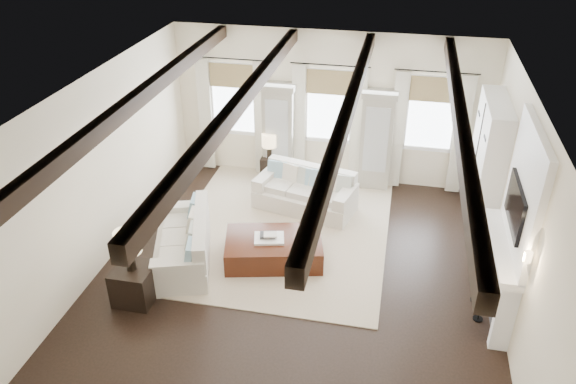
% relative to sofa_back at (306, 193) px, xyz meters
% --- Properties ---
extents(ground, '(7.50, 7.50, 0.00)m').
position_rel_sofa_back_xyz_m(ground, '(0.21, -2.35, -0.34)').
color(ground, black).
rests_on(ground, ground).
extents(room_shell, '(6.54, 7.54, 3.22)m').
position_rel_sofa_back_xyz_m(room_shell, '(0.96, -1.46, 1.55)').
color(room_shell, white).
rests_on(room_shell, ground).
extents(area_rug, '(3.88, 4.74, 0.02)m').
position_rel_sofa_back_xyz_m(area_rug, '(-0.29, -0.83, -0.33)').
color(area_rug, '#C1B095').
rests_on(area_rug, ground).
extents(sofa_back, '(2.09, 1.31, 0.83)m').
position_rel_sofa_back_xyz_m(sofa_back, '(0.00, 0.00, 0.00)').
color(sofa_back, silver).
rests_on(sofa_back, ground).
extents(sofa_left, '(1.45, 2.15, 0.84)m').
position_rel_sofa_back_xyz_m(sofa_left, '(-1.70, -2.15, -0.00)').
color(sofa_left, silver).
rests_on(sofa_left, ground).
extents(ottoman, '(1.83, 1.37, 0.43)m').
position_rel_sofa_back_xyz_m(ottoman, '(-0.23, -1.82, -0.13)').
color(ottoman, black).
rests_on(ottoman, ground).
extents(tray, '(0.57, 0.48, 0.04)m').
position_rel_sofa_back_xyz_m(tray, '(-0.30, -1.85, 0.11)').
color(tray, white).
rests_on(tray, ottoman).
extents(book_lower, '(0.30, 0.25, 0.04)m').
position_rel_sofa_back_xyz_m(book_lower, '(-0.34, -1.81, 0.15)').
color(book_lower, '#262628').
rests_on(book_lower, tray).
extents(book_upper, '(0.25, 0.22, 0.03)m').
position_rel_sofa_back_xyz_m(book_upper, '(-0.28, -1.84, 0.18)').
color(book_upper, beige).
rests_on(book_upper, book_lower).
extents(side_table_front, '(0.60, 0.60, 0.60)m').
position_rel_sofa_back_xyz_m(side_table_front, '(-2.11, -3.28, -0.04)').
color(side_table_front, black).
rests_on(side_table_front, ground).
extents(lamp_front, '(0.39, 0.39, 0.67)m').
position_rel_sofa_back_xyz_m(lamp_front, '(-2.11, -3.28, 0.71)').
color(lamp_front, black).
rests_on(lamp_front, side_table_front).
extents(side_table_back, '(0.36, 0.36, 0.53)m').
position_rel_sofa_back_xyz_m(side_table_back, '(-0.98, 1.00, -0.07)').
color(side_table_back, black).
rests_on(side_table_back, ground).
extents(lamp_back, '(0.32, 0.32, 0.55)m').
position_rel_sofa_back_xyz_m(lamp_back, '(-0.98, 1.00, 0.57)').
color(lamp_back, black).
rests_on(lamp_back, side_table_back).
extents(candlestick_near, '(0.15, 0.15, 0.73)m').
position_rel_sofa_back_xyz_m(candlestick_near, '(3.11, -2.65, -0.04)').
color(candlestick_near, black).
rests_on(candlestick_near, ground).
extents(candlestick_far, '(0.17, 0.17, 0.82)m').
position_rel_sofa_back_xyz_m(candlestick_far, '(3.11, -2.22, -0.00)').
color(candlestick_far, black).
rests_on(candlestick_far, ground).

